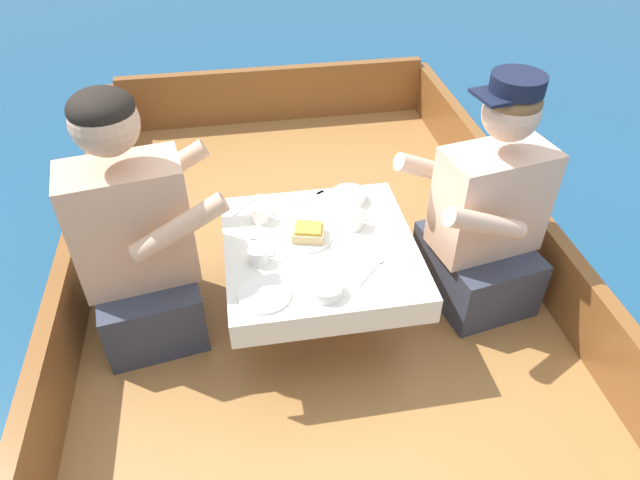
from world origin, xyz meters
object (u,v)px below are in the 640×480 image
coffee_cup_port (260,213)px  person_port (138,243)px  coffee_cup_center (258,255)px  coffee_cup_starboard (354,219)px  sandwich (308,232)px  person_starboard (485,220)px

coffee_cup_port → person_port: bearing=-166.1°
coffee_cup_center → coffee_cup_starboard: bearing=21.0°
person_port → sandwich: (0.61, -0.03, -0.00)m
coffee_cup_starboard → person_starboard: bearing=-6.6°
coffee_cup_starboard → coffee_cup_center: bearing=-159.0°
person_starboard → coffee_cup_port: person_starboard is taller
person_starboard → coffee_cup_port: bearing=-20.9°
coffee_cup_port → coffee_cup_starboard: size_ratio=0.93×
coffee_cup_starboard → coffee_cup_center: size_ratio=1.05×
person_starboard → coffee_cup_center: 0.88m
coffee_cup_center → person_port: bearing=162.8°
person_port → coffee_cup_port: (0.45, 0.11, -0.00)m
person_port → coffee_cup_port: 0.46m
person_starboard → sandwich: bearing=-11.5°
sandwich → coffee_cup_port: size_ratio=1.41×
person_starboard → coffee_cup_center: person_starboard is taller
person_port → person_starboard: bearing=-11.3°
coffee_cup_center → coffee_cup_port: bearing=83.4°
person_starboard → sandwich: size_ratio=7.14×
person_port → coffee_cup_starboard: size_ratio=9.65×
coffee_cup_port → coffee_cup_center: bearing=-96.6°
person_port → sandwich: 0.61m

